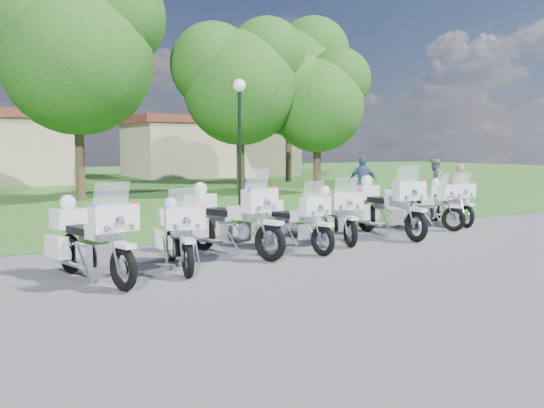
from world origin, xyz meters
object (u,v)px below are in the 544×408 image
motorcycle_5 (386,206)px  motorcycle_7 (448,201)px  motorcycle_2 (229,219)px  motorcycle_6 (419,205)px  motorcycle_1 (178,233)px  bystander_b (434,181)px  motorcycle_4 (335,214)px  motorcycle_0 (90,238)px  lamp_post (239,112)px  bystander_c (363,182)px  motorcycle_3 (292,220)px  bystander_a (459,190)px

motorcycle_5 → motorcycle_7: bearing=-161.3°
motorcycle_2 → motorcycle_6: size_ratio=1.19×
motorcycle_1 → motorcycle_6: motorcycle_6 is taller
motorcycle_5 → motorcycle_1: bearing=12.9°
bystander_b → motorcycle_5: bearing=9.1°
motorcycle_5 → motorcycle_4: bearing=3.0°
motorcycle_4 → motorcycle_6: bearing=-154.5°
motorcycle_0 → motorcycle_6: (8.93, 2.05, -0.06)m
motorcycle_6 → lamp_post: (-1.83, 6.95, 2.70)m
motorcycle_2 → bystander_c: bearing=-163.9°
motorcycle_0 → motorcycle_1: (1.59, 0.28, -0.07)m
motorcycle_6 → bystander_c: bearing=-135.8°
motorcycle_1 → bystander_b: 14.06m
motorcycle_0 → motorcycle_3: size_ratio=1.09×
motorcycle_2 → motorcycle_5: size_ratio=0.95×
motorcycle_7 → bystander_b: size_ratio=1.29×
motorcycle_4 → lamp_post: lamp_post is taller
motorcycle_4 → motorcycle_6: (3.13, 0.64, 0.00)m
motorcycle_1 → motorcycle_6: bearing=-156.4°
motorcycle_1 → motorcycle_7: (8.70, 2.11, 0.00)m
motorcycle_5 → lamp_post: lamp_post is taller
motorcycle_4 → motorcycle_5: (1.53, 0.04, 0.10)m
motorcycle_5 → bystander_a: (4.61, 2.10, 0.07)m
motorcycle_3 → motorcycle_4: bearing=-170.8°
motorcycle_0 → lamp_post: 11.76m
motorcycle_0 → lamp_post: bearing=-143.1°
motorcycle_3 → motorcycle_5: size_ratio=0.85×
bystander_b → motorcycle_1: bearing=-1.8°
motorcycle_3 → bystander_c: bearing=-148.2°
motorcycle_3 → lamp_post: (2.80, 8.14, 2.70)m
motorcycle_2 → bystander_a: bearing=175.1°
motorcycle_2 → lamp_post: bearing=-138.5°
motorcycle_1 → motorcycle_3: (2.71, 0.58, 0.00)m
motorcycle_4 → motorcycle_6: 3.20m
motorcycle_3 → bystander_a: (7.63, 2.71, 0.18)m
motorcycle_4 → motorcycle_7: 4.59m
motorcycle_7 → bystander_c: size_ratio=1.22×
motorcycle_6 → motorcycle_3: bearing=-9.7°
motorcycle_0 → bystander_a: bearing=-178.2°
motorcycle_4 → bystander_a: bearing=-146.6°
motorcycle_3 → motorcycle_4: motorcycle_4 is taller
motorcycle_0 → motorcycle_4: (5.80, 1.42, -0.06)m
motorcycle_5 → bystander_a: 5.06m
motorcycle_0 → motorcycle_1: 1.62m
bystander_b → motorcycle_7: bearing=20.2°
motorcycle_4 → motorcycle_6: same height
motorcycle_7 → lamp_post: bearing=-51.1°
motorcycle_3 → motorcycle_5: (3.02, 0.60, 0.10)m
motorcycle_2 → motorcycle_5: (4.41, 0.48, -0.00)m
motorcycle_1 → bystander_c: size_ratio=1.23×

